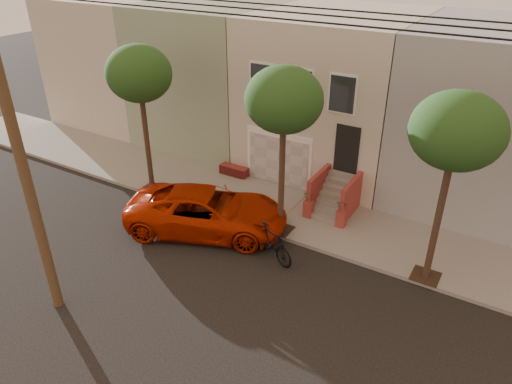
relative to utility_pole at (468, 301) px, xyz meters
The scene contains 9 objects.
ground 10.06m from the utility_pole, 158.20° to the left, with size 90.00×90.00×0.00m, color black.
sidewalk 12.78m from the utility_pole, 133.10° to the left, with size 40.00×3.70×0.15m, color gray.
house_row 16.53m from the utility_pole, 119.07° to the left, with size 33.10×11.70×7.00m.
tree_left 15.25m from the utility_pole, 152.26° to the left, with size 2.70×2.57×6.30m.
tree_mid 9.97m from the utility_pole, 134.59° to the left, with size 2.70×2.57×6.30m.
tree_right 7.26m from the utility_pole, 101.93° to the left, with size 2.70×2.57×6.30m.
utility_pole is the anchor object (origin of this frame).
pickup_truck 11.96m from the utility_pole, 148.46° to the left, with size 2.81×6.08×1.69m, color #B81F00.
motorcycle 9.66m from the utility_pole, 139.68° to the left, with size 0.61×2.15×1.29m, color black.
Camera 1 is at (8.08, -9.65, 10.14)m, focal length 33.15 mm.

